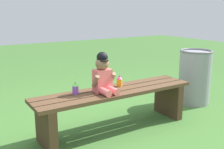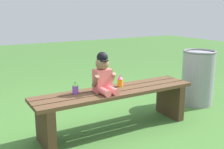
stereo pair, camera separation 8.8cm
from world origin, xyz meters
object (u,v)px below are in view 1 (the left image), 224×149
(park_bench, at_px, (115,102))
(trash_bin, at_px, (195,77))
(sippy_cup_left, at_px, (75,88))
(child_figure, at_px, (103,75))
(sippy_cup_right, at_px, (119,81))

(park_bench, distance_m, trash_bin, 1.38)
(sippy_cup_left, bearing_deg, child_figure, -18.09)
(park_bench, relative_size, child_figure, 4.32)
(child_figure, xyz_separation_m, sippy_cup_right, (0.25, 0.09, -0.12))
(sippy_cup_right, xyz_separation_m, trash_bin, (1.27, 0.07, -0.13))
(sippy_cup_right, relative_size, trash_bin, 0.17)
(child_figure, distance_m, sippy_cup_left, 0.30)
(park_bench, height_order, trash_bin, trash_bin)
(child_figure, relative_size, trash_bin, 0.56)
(park_bench, bearing_deg, trash_bin, 6.21)
(sippy_cup_right, height_order, trash_bin, trash_bin)
(child_figure, distance_m, trash_bin, 1.55)
(park_bench, distance_m, child_figure, 0.34)
(park_bench, xyz_separation_m, child_figure, (-0.15, -0.01, 0.31))
(park_bench, height_order, child_figure, child_figure)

